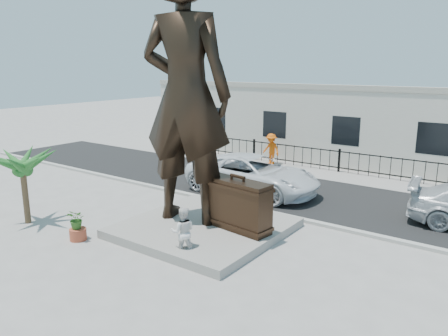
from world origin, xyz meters
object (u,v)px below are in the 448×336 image
Objects in this scene: car_white at (253,174)px; tourist at (183,232)px; suitcase at (237,205)px; statue at (186,95)px.

tourist is at bearing -165.95° from car_white.
suitcase reaches higher than car_white.
suitcase is at bearing -154.54° from car_white.
suitcase reaches higher than tourist.
tourist is (1.53, -2.03, -3.98)m from statue.
tourist is 7.33m from car_white.
car_white is at bearing -114.64° from tourist.
statue is at bearing -93.07° from tourist.
statue is 6.37m from car_white.
car_white is (-0.41, 5.04, -3.89)m from statue.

